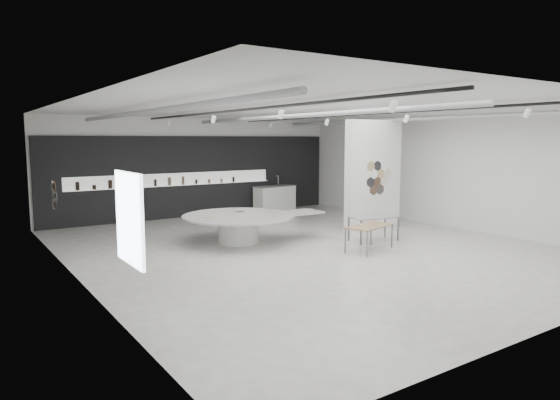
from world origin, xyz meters
TOP-DOWN VIEW (x-y plane):
  - room at (-0.09, -0.00)m, footprint 12.02×14.02m
  - back_wall_display at (-0.08, 6.93)m, footprint 11.80×0.27m
  - partition_column at (3.50, 1.00)m, footprint 2.20×0.38m
  - display_island at (-1.22, 1.53)m, footprint 4.14×3.26m
  - sample_table_wood at (1.17, -1.27)m, footprint 1.59×1.11m
  - sample_table_stone at (2.17, -0.41)m, footprint 1.49×0.89m
  - kitchen_counter at (3.25, 6.53)m, footprint 1.90×0.91m

SIDE VIEW (x-z plane):
  - kitchen_counter at x=3.25m, z-range -0.20..1.24m
  - display_island at x=-1.22m, z-range 0.12..0.95m
  - sample_table_wood at x=1.17m, z-range 0.29..0.97m
  - sample_table_stone at x=2.17m, z-range 0.30..1.02m
  - back_wall_display at x=-0.08m, z-range -0.01..3.09m
  - partition_column at x=3.50m, z-range 0.00..3.60m
  - room at x=-0.09m, z-range 0.16..3.98m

